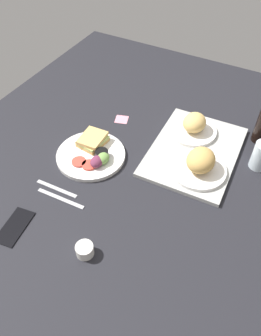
{
  "coord_description": "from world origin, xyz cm",
  "views": [
    {
      "loc": [
        75.35,
        42.41,
        93.44
      ],
      "look_at": [
        2.0,
        3.0,
        4.0
      ],
      "focal_mm": 35.26,
      "sensor_mm": 36.0,
      "label": 1
    }
  ],
  "objects_px": {
    "serving_tray": "(194,151)",
    "bread_plate_near": "(193,126)",
    "bread_plate_far": "(200,164)",
    "sticky_note": "(122,119)",
    "fork": "(57,188)",
    "drinking_glass": "(261,156)",
    "plate_with_salad": "(93,153)",
    "knife": "(61,198)",
    "cell_phone": "(15,226)",
    "espresso_cup": "(85,250)"
  },
  "relations": [
    {
      "from": "knife",
      "to": "sticky_note",
      "type": "distance_m",
      "value": 0.49
    },
    {
      "from": "drinking_glass",
      "to": "serving_tray",
      "type": "bearing_deg",
      "value": -79.06
    },
    {
      "from": "bread_plate_far",
      "to": "drinking_glass",
      "type": "bearing_deg",
      "value": 127.34
    },
    {
      "from": "sticky_note",
      "to": "espresso_cup",
      "type": "bearing_deg",
      "value": 19.58
    },
    {
      "from": "drinking_glass",
      "to": "sticky_note",
      "type": "height_order",
      "value": "drinking_glass"
    },
    {
      "from": "plate_with_salad",
      "to": "sticky_note",
      "type": "xyz_separation_m",
      "value": [
        -0.26,
        -0.01,
        -0.02
      ]
    },
    {
      "from": "bread_plate_far",
      "to": "espresso_cup",
      "type": "distance_m",
      "value": 0.52
    },
    {
      "from": "knife",
      "to": "serving_tray",
      "type": "bearing_deg",
      "value": 50.72
    },
    {
      "from": "bread_plate_near",
      "to": "drinking_glass",
      "type": "height_order",
      "value": "drinking_glass"
    },
    {
      "from": "bread_plate_far",
      "to": "sticky_note",
      "type": "height_order",
      "value": "bread_plate_far"
    },
    {
      "from": "drinking_glass",
      "to": "cell_phone",
      "type": "distance_m",
      "value": 0.92
    },
    {
      "from": "drinking_glass",
      "to": "espresso_cup",
      "type": "distance_m",
      "value": 0.74
    },
    {
      "from": "plate_with_salad",
      "to": "espresso_cup",
      "type": "bearing_deg",
      "value": 29.59
    },
    {
      "from": "bread_plate_far",
      "to": "cell_phone",
      "type": "bearing_deg",
      "value": -41.13
    },
    {
      "from": "espresso_cup",
      "to": "sticky_note",
      "type": "height_order",
      "value": "espresso_cup"
    },
    {
      "from": "bread_plate_near",
      "to": "plate_with_salad",
      "type": "distance_m",
      "value": 0.43
    },
    {
      "from": "serving_tray",
      "to": "cell_phone",
      "type": "height_order",
      "value": "serving_tray"
    },
    {
      "from": "bread_plate_far",
      "to": "plate_with_salad",
      "type": "xyz_separation_m",
      "value": [
        0.11,
        -0.4,
        -0.04
      ]
    },
    {
      "from": "bread_plate_far",
      "to": "bread_plate_near",
      "type": "bearing_deg",
      "value": -153.39
    },
    {
      "from": "plate_with_salad",
      "to": "fork",
      "type": "bearing_deg",
      "value": -6.67
    },
    {
      "from": "fork",
      "to": "knife",
      "type": "bearing_deg",
      "value": -38.87
    },
    {
      "from": "plate_with_salad",
      "to": "drinking_glass",
      "type": "distance_m",
      "value": 0.65
    },
    {
      "from": "knife",
      "to": "espresso_cup",
      "type": "bearing_deg",
      "value": -37.34
    },
    {
      "from": "bread_plate_near",
      "to": "drinking_glass",
      "type": "distance_m",
      "value": 0.3
    },
    {
      "from": "plate_with_salad",
      "to": "espresso_cup",
      "type": "xyz_separation_m",
      "value": [
        0.37,
        0.21,
        0.0
      ]
    },
    {
      "from": "plate_with_salad",
      "to": "knife",
      "type": "bearing_deg",
      "value": 3.82
    },
    {
      "from": "serving_tray",
      "to": "bread_plate_far",
      "type": "bearing_deg",
      "value": 27.75
    },
    {
      "from": "bread_plate_far",
      "to": "drinking_glass",
      "type": "xyz_separation_m",
      "value": [
        -0.15,
        0.19,
        0.0
      ]
    },
    {
      "from": "knife",
      "to": "cell_phone",
      "type": "distance_m",
      "value": 0.18
    },
    {
      "from": "plate_with_salad",
      "to": "bread_plate_near",
      "type": "bearing_deg",
      "value": 135.62
    },
    {
      "from": "bread_plate_far",
      "to": "cell_phone",
      "type": "relative_size",
      "value": 1.48
    },
    {
      "from": "bread_plate_far",
      "to": "espresso_cup",
      "type": "xyz_separation_m",
      "value": [
        0.48,
        -0.19,
        -0.03
      ]
    },
    {
      "from": "bread_plate_far",
      "to": "espresso_cup",
      "type": "height_order",
      "value": "bread_plate_far"
    },
    {
      "from": "bread_plate_near",
      "to": "sticky_note",
      "type": "height_order",
      "value": "bread_plate_near"
    },
    {
      "from": "bread_plate_near",
      "to": "cell_phone",
      "type": "height_order",
      "value": "bread_plate_near"
    },
    {
      "from": "serving_tray",
      "to": "drinking_glass",
      "type": "distance_m",
      "value": 0.25
    },
    {
      "from": "plate_with_salad",
      "to": "bread_plate_far",
      "type": "bearing_deg",
      "value": 105.4
    },
    {
      "from": "drinking_glass",
      "to": "fork",
      "type": "bearing_deg",
      "value": -53.14
    },
    {
      "from": "fork",
      "to": "cell_phone",
      "type": "distance_m",
      "value": 0.2
    },
    {
      "from": "bread_plate_far",
      "to": "knife",
      "type": "bearing_deg",
      "value": -48.08
    },
    {
      "from": "bread_plate_far",
      "to": "sticky_note",
      "type": "relative_size",
      "value": 3.81
    },
    {
      "from": "serving_tray",
      "to": "drinking_glass",
      "type": "height_order",
      "value": "drinking_glass"
    },
    {
      "from": "serving_tray",
      "to": "bread_plate_near",
      "type": "relative_size",
      "value": 2.2
    },
    {
      "from": "bread_plate_near",
      "to": "plate_with_salad",
      "type": "height_order",
      "value": "bread_plate_near"
    },
    {
      "from": "knife",
      "to": "sticky_note",
      "type": "bearing_deg",
      "value": 90.83
    },
    {
      "from": "serving_tray",
      "to": "bread_plate_far",
      "type": "relative_size",
      "value": 2.11
    },
    {
      "from": "bread_plate_far",
      "to": "fork",
      "type": "bearing_deg",
      "value": -53.36
    },
    {
      "from": "espresso_cup",
      "to": "cell_phone",
      "type": "bearing_deg",
      "value": -83.27
    },
    {
      "from": "fork",
      "to": "serving_tray",
      "type": "bearing_deg",
      "value": 46.02
    },
    {
      "from": "plate_with_salad",
      "to": "sticky_note",
      "type": "bearing_deg",
      "value": -177.3
    }
  ]
}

